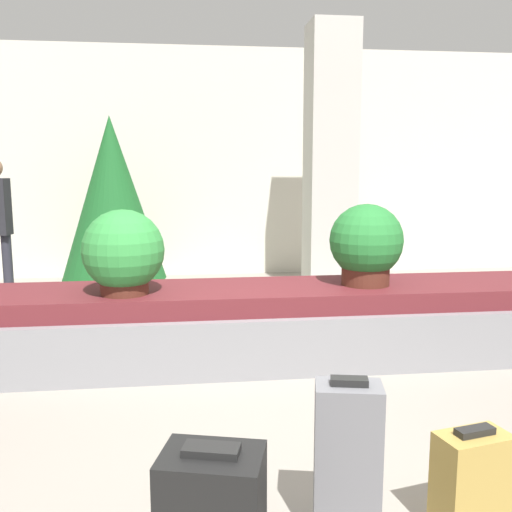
# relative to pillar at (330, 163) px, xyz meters

# --- Properties ---
(ground_plane) EXTENTS (18.00, 18.00, 0.00)m
(ground_plane) POSITION_rel_pillar_xyz_m (-1.17, -3.66, -1.60)
(ground_plane) COLOR gray
(back_wall) EXTENTS (18.00, 0.06, 3.20)m
(back_wall) POSITION_rel_pillar_xyz_m (-1.17, 1.51, 0.00)
(back_wall) COLOR beige
(back_wall) RESTS_ON ground_plane
(carousel) EXTENTS (8.64, 0.98, 0.60)m
(carousel) POSITION_rel_pillar_xyz_m (-1.17, -2.27, -1.31)
(carousel) COLOR gray
(carousel) RESTS_ON ground_plane
(pillar) EXTENTS (0.55, 0.55, 3.20)m
(pillar) POSITION_rel_pillar_xyz_m (0.00, 0.00, 0.00)
(pillar) COLOR beige
(pillar) RESTS_ON ground_plane
(suitcase_0) EXTENTS (0.34, 0.24, 0.48)m
(suitcase_0) POSITION_rel_pillar_xyz_m (-0.55, -4.61, -1.37)
(suitcase_0) COLOR #A3843D
(suitcase_0) RESTS_ON ground_plane
(suitcase_2) EXTENTS (0.30, 0.24, 0.71)m
(suitcase_2) POSITION_rel_pillar_xyz_m (-1.08, -4.57, -1.26)
(suitcase_2) COLOR slate
(suitcase_2) RESTS_ON ground_plane
(potted_plant_0) EXTENTS (0.62, 0.62, 0.64)m
(potted_plant_0) POSITION_rel_pillar_xyz_m (-2.19, -2.39, -0.69)
(potted_plant_0) COLOR #4C2319
(potted_plant_0) RESTS_ON carousel
(potted_plant_2) EXTENTS (0.60, 0.60, 0.66)m
(potted_plant_2) POSITION_rel_pillar_xyz_m (-0.28, -2.29, -0.67)
(potted_plant_2) COLOR #4C2319
(potted_plant_2) RESTS_ON carousel
(decorated_tree) EXTENTS (1.27, 1.27, 2.16)m
(decorated_tree) POSITION_rel_pillar_xyz_m (-2.61, 0.42, -0.43)
(decorated_tree) COLOR #4C331E
(decorated_tree) RESTS_ON ground_plane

